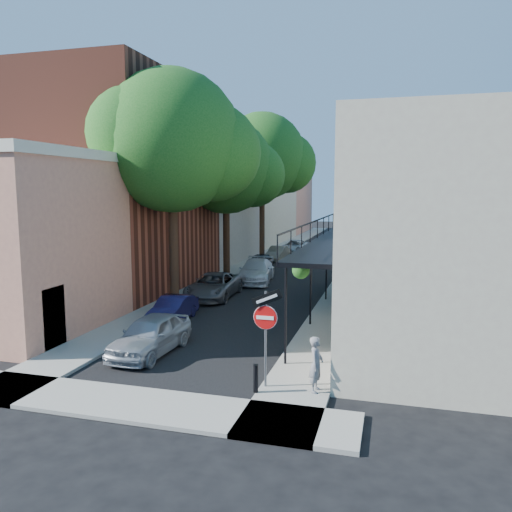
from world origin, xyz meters
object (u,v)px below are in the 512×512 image
Objects in this scene: sign_post at (266,321)px; oak_near at (182,145)px; parked_car_e at (260,262)px; pedestrian at (316,364)px; parked_car_b at (173,309)px; parked_car_c at (213,286)px; parked_car_g at (294,247)px; parked_car_a at (151,335)px; oak_mid at (233,169)px; bollard at (256,378)px; oak_far at (268,158)px; parked_car_d at (256,271)px; parked_car_f at (277,253)px.

oak_near is at bearing 125.09° from sign_post.
pedestrian reaches higher than parked_car_e.
parked_car_c is (0.00, 5.06, 0.09)m from parked_car_b.
parked_car_g is 31.79m from pedestrian.
oak_mid is at bearing 99.58° from parked_car_a.
oak_near is at bearing 102.06° from parked_car_b.
pedestrian reaches higher than parked_car_g.
sign_post is at bearing -49.26° from parked_car_b.
oak_near reaches higher than bollard.
oak_near reaches higher than parked_car_c.
parked_car_e is at bearing 24.29° from pedestrian.
parked_car_e is (-1.06, 18.74, -0.08)m from parked_car_a.
bollard is 0.17× the size of parked_car_c.
oak_far is at bearing 103.35° from bollard.
pedestrian is at bearing -15.93° from parked_car_a.
oak_near is 23.05m from parked_car_g.
parked_car_a is at bearing 156.01° from sign_post.
parked_car_a is at bearing -75.74° from oak_near.
oak_mid is 6.66m from parked_car_d.
oak_mid is 0.86× the size of oak_far.
parked_car_b is at bearing 106.90° from parked_car_a.
oak_far is 21.51m from parked_car_b.
oak_mid is 2.36× the size of parked_car_g.
parked_car_f is at bearing 101.72° from bollard.
parked_car_c is 13.36m from pedestrian.
oak_mid is at bearing -93.47° from parked_car_f.
pedestrian is (6.14, -2.05, 0.22)m from parked_car_a.
parked_car_e is (-0.96, 4.47, -0.10)m from parked_car_d.
parked_car_b is 0.97× the size of parked_car_e.
oak_near is 10.34m from parked_car_a.
parked_car_f is 0.82× the size of parked_car_g.
sign_post reaches higher than parked_car_b.
sign_post is 21.66m from parked_car_e.
parked_car_b is (0.77, -3.06, -7.32)m from oak_near.
parked_car_a is 9.26m from parked_car_c.
oak_far reaches higher than parked_car_c.
parked_car_a is 1.17× the size of parked_car_b.
parked_car_d reaches higher than parked_car_g.
parked_car_d is at bearing -26.63° from oak_mid.
parked_car_e is 5.37m from parked_car_f.
bollard is 5.21m from parked_car_a.
parked_car_d reaches higher than parked_car_c.
parked_car_b is (-5.60, 6.70, 0.04)m from bollard.
bollard is 13.78m from oak_near.
bollard is 32.00m from parked_car_g.
parked_car_e is (-5.76, 20.83, -1.44)m from sign_post.
oak_far is 2.52× the size of parked_car_c.
parked_car_c is 1.34× the size of parked_car_e.
oak_mid is 12.82m from parked_car_b.
parked_car_d is (1.72, -9.93, -7.56)m from oak_far.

